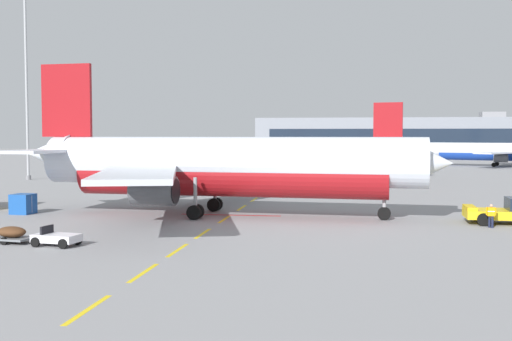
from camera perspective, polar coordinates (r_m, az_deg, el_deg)
ground at (r=67.64m, az=19.43°, el=-2.30°), size 400.00×400.00×0.00m
apron_paint_markings at (r=63.86m, az=0.21°, el=-2.43°), size 8.00×94.48×0.01m
airliner_foreground at (r=48.97m, az=-3.07°, el=0.46°), size 34.81×34.55×12.20m
pushback_tug at (r=48.09m, az=22.39°, el=-3.48°), size 6.07×3.33×2.08m
airliner_mid_left at (r=134.13m, az=20.63°, el=1.66°), size 25.99×24.98×9.35m
airliner_far_center at (r=87.40m, az=4.37°, el=1.37°), size 30.14×29.44×10.64m
catering_truck at (r=71.68m, az=-11.84°, el=-0.55°), size 7.25×3.36×3.14m
ground_crew_worker at (r=45.61m, az=20.72°, el=-3.78°), size 0.65×0.33×1.63m
uld_cargo_container at (r=53.58m, az=-20.55°, el=-2.88°), size 1.72×1.69×1.60m
apron_light_mast_near at (r=94.60m, az=-20.32°, el=9.89°), size 1.80×1.80×28.73m
terminal_satellite at (r=175.70m, az=16.18°, el=2.86°), size 95.93×22.34×12.42m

